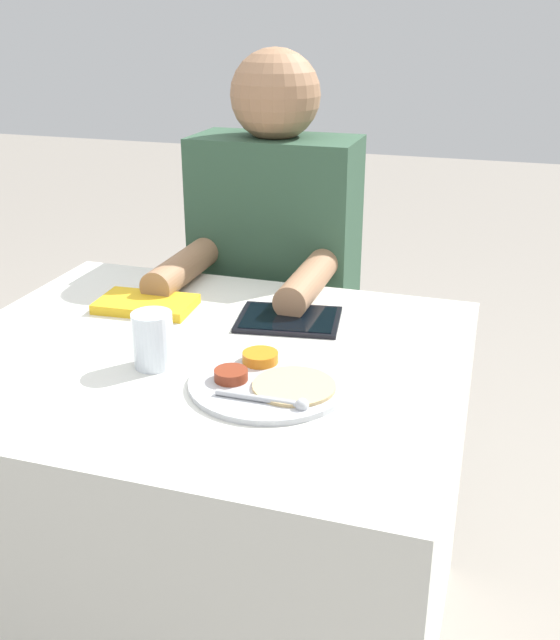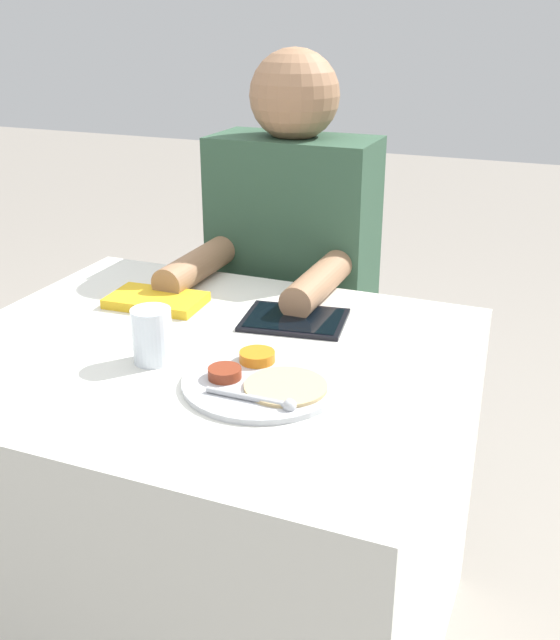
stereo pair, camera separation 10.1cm
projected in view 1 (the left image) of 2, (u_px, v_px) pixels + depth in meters
dining_table at (206, 511)px, 1.50m from camera, size 0.94×0.80×0.70m
thali_tray at (269, 381)px, 1.23m from camera, size 0.27×0.27×0.03m
red_notebook at (146, 305)px, 1.55m from camera, size 0.20×0.13×0.02m
tablet_device at (289, 319)px, 1.49m from camera, size 0.22×0.18×0.01m
person_diner at (275, 310)px, 1.91m from camera, size 0.39×0.48×1.20m
drinking_glass at (153, 340)px, 1.29m from camera, size 0.07×0.07×0.10m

